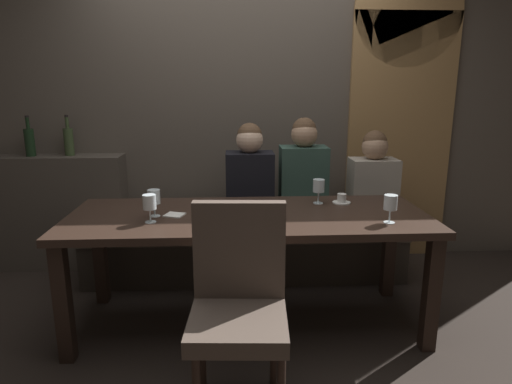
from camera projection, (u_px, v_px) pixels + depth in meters
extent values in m
plane|color=black|center=(249.00, 322.00, 2.88)|extent=(9.00, 9.00, 0.00)
cube|color=brown|center=(243.00, 86.00, 3.71)|extent=(6.00, 0.12, 3.00)
cube|color=olive|center=(399.00, 140.00, 3.82)|extent=(0.90, 0.05, 2.10)
cylinder|color=#A07545|center=(409.00, 10.00, 3.57)|extent=(0.90, 0.05, 0.90)
cube|color=#494138|center=(60.00, 212.00, 3.70)|extent=(1.10, 0.28, 0.95)
cube|color=black|center=(63.00, 304.00, 2.41)|extent=(0.08, 0.08, 0.69)
cube|color=black|center=(431.00, 294.00, 2.52)|extent=(0.08, 0.08, 0.69)
cube|color=black|center=(100.00, 256.00, 3.09)|extent=(0.08, 0.08, 0.69)
cube|color=black|center=(389.00, 250.00, 3.19)|extent=(0.08, 0.08, 0.69)
cube|color=#302119|center=(249.00, 217.00, 2.71)|extent=(2.20, 0.84, 0.04)
cube|color=#312A23|center=(246.00, 257.00, 3.52)|extent=(2.50, 0.40, 0.35)
cube|color=#473D33|center=(245.00, 230.00, 3.47)|extent=(2.50, 0.44, 0.10)
cylinder|color=#302119|center=(202.00, 350.00, 2.22)|extent=(0.04, 0.04, 0.42)
cylinder|color=#302119|center=(273.00, 348.00, 2.24)|extent=(0.04, 0.04, 0.42)
cube|color=brown|center=(238.00, 323.00, 1.99)|extent=(0.47, 0.47, 0.08)
cube|color=brown|center=(239.00, 250.00, 2.11)|extent=(0.44, 0.09, 0.48)
cube|color=black|center=(250.00, 189.00, 3.37)|extent=(0.36, 0.24, 0.57)
sphere|color=#DBB293|center=(250.00, 140.00, 3.28)|extent=(0.20, 0.20, 0.20)
sphere|color=brown|center=(250.00, 135.00, 3.28)|extent=(0.18, 0.18, 0.18)
cube|color=#2D473D|center=(303.00, 185.00, 3.42)|extent=(0.36, 0.24, 0.60)
sphere|color=tan|center=(304.00, 134.00, 3.33)|extent=(0.20, 0.20, 0.20)
sphere|color=brown|center=(304.00, 130.00, 3.33)|extent=(0.18, 0.18, 0.18)
cube|color=#9E9384|center=(372.00, 191.00, 3.46)|extent=(0.36, 0.24, 0.50)
sphere|color=tan|center=(375.00, 147.00, 3.38)|extent=(0.20, 0.20, 0.20)
sphere|color=brown|center=(375.00, 142.00, 3.38)|extent=(0.18, 0.18, 0.18)
cylinder|color=black|center=(30.00, 143.00, 3.54)|extent=(0.08, 0.08, 0.22)
cylinder|color=black|center=(27.00, 123.00, 3.50)|extent=(0.03, 0.03, 0.09)
cylinder|color=black|center=(27.00, 116.00, 3.49)|extent=(0.03, 0.03, 0.02)
cylinder|color=#384728|center=(69.00, 142.00, 3.58)|extent=(0.08, 0.08, 0.22)
cylinder|color=#384728|center=(67.00, 123.00, 3.54)|extent=(0.03, 0.03, 0.09)
cylinder|color=black|center=(66.00, 116.00, 3.53)|extent=(0.03, 0.03, 0.02)
cylinder|color=silver|center=(389.00, 222.00, 2.53)|extent=(0.06, 0.06, 0.00)
cylinder|color=silver|center=(390.00, 216.00, 2.52)|extent=(0.01, 0.01, 0.07)
cylinder|color=silver|center=(391.00, 202.00, 2.50)|extent=(0.08, 0.08, 0.08)
cylinder|color=gold|center=(390.00, 206.00, 2.51)|extent=(0.07, 0.07, 0.03)
cylinder|color=silver|center=(151.00, 222.00, 2.54)|extent=(0.06, 0.06, 0.00)
cylinder|color=silver|center=(150.00, 215.00, 2.53)|extent=(0.01, 0.01, 0.07)
cylinder|color=silver|center=(149.00, 202.00, 2.51)|extent=(0.08, 0.08, 0.08)
cylinder|color=maroon|center=(150.00, 207.00, 2.52)|extent=(0.07, 0.07, 0.02)
cylinder|color=silver|center=(318.00, 203.00, 2.95)|extent=(0.06, 0.06, 0.00)
cylinder|color=silver|center=(318.00, 197.00, 2.94)|extent=(0.01, 0.01, 0.07)
cylinder|color=silver|center=(319.00, 186.00, 2.92)|extent=(0.08, 0.08, 0.08)
cylinder|color=maroon|center=(319.00, 189.00, 2.92)|extent=(0.07, 0.07, 0.03)
cylinder|color=silver|center=(155.00, 216.00, 2.66)|extent=(0.06, 0.06, 0.00)
cylinder|color=silver|center=(154.00, 210.00, 2.65)|extent=(0.01, 0.01, 0.07)
cylinder|color=silver|center=(154.00, 197.00, 2.63)|extent=(0.08, 0.08, 0.08)
cylinder|color=maroon|center=(154.00, 201.00, 2.63)|extent=(0.07, 0.07, 0.03)
cylinder|color=white|center=(342.00, 202.00, 2.95)|extent=(0.12, 0.12, 0.01)
cylinder|color=white|center=(342.00, 198.00, 2.95)|extent=(0.06, 0.06, 0.06)
cylinder|color=brown|center=(342.00, 194.00, 2.94)|extent=(0.05, 0.05, 0.01)
cube|color=silver|center=(174.00, 215.00, 2.67)|extent=(0.14, 0.13, 0.01)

